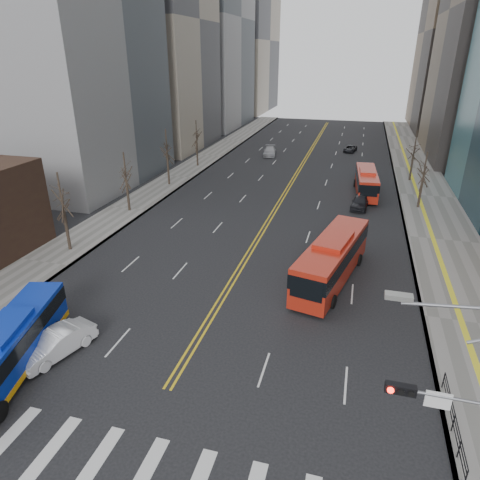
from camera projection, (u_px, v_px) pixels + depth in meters
The scene contains 16 objects.
ground at pixel (119, 470), 18.67m from camera, with size 220.00×220.00×0.00m, color black.
sidewalk_right at pixel (426, 196), 54.05m from camera, with size 7.00×130.00×0.15m, color slate.
sidewalk_left at pixel (177, 177), 62.38m from camera, with size 5.00×130.00×0.15m, color slate.
crosswalk at pixel (119, 469), 18.66m from camera, with size 26.70×4.00×0.01m.
centerline at pixel (300, 168), 67.18m from camera, with size 0.55×100.00×0.01m.
office_towers at pixel (321, 4), 69.45m from camera, with size 83.00×134.00×58.00m.
signal_mast at pixel (480, 418), 15.10m from camera, with size 5.37×0.37×9.39m.
pedestrian_railing at pixel (454, 420), 20.12m from camera, with size 0.06×6.06×1.02m.
street_trees at pixel (214, 165), 48.95m from camera, with size 35.20×47.20×7.60m.
blue_bus at pixel (8, 348), 23.74m from camera, with size 4.91×10.94×3.15m.
red_bus_near at pixel (332, 257), 33.31m from camera, with size 5.25×12.15×3.74m.
red_bus_far at pixel (366, 181), 54.18m from camera, with size 3.07×10.33×3.26m.
car_white at pixel (57, 344), 25.49m from camera, with size 1.67×4.80×1.58m, color white.
car_dark_mid at pixel (360, 202), 49.69m from camera, with size 1.80×4.47×1.52m, color black.
car_silver at pixel (270, 151), 75.33m from camera, with size 2.11×5.19×1.50m, color #A7A7AC.
car_dark_far at pixel (350, 149), 78.23m from camera, with size 1.87×4.05×1.12m, color black.
Camera 1 is at (8.59, -11.16, 16.70)m, focal length 32.00 mm.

